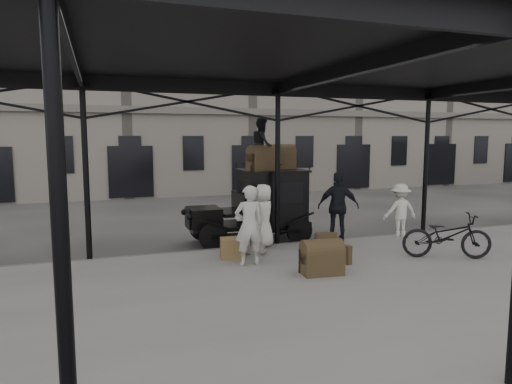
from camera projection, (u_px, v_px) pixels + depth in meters
ground at (307, 268)px, 11.06m from camera, size 120.00×120.00×0.00m
platform at (350, 291)px, 9.17m from camera, size 28.00×8.00×0.15m
canopy at (349, 63)px, 8.89m from camera, size 22.50×9.00×4.74m
building_frontage at (179, 72)px, 27.11m from camera, size 64.00×8.00×14.00m
taxi at (262, 202)px, 13.72m from camera, size 3.65×1.55×2.18m
porter_left at (249, 225)px, 10.70m from camera, size 0.70×0.48×1.89m
porter_midleft at (251, 221)px, 11.72m from camera, size 0.99×0.87×1.72m
porter_centre at (263, 216)px, 12.47m from camera, size 0.99×0.98×1.73m
porter_official at (338, 207)px, 13.17m from camera, size 1.27×0.92×2.00m
porter_right at (400, 210)px, 13.76m from camera, size 1.11×0.73×1.61m
bicycle at (447, 236)px, 11.34m from camera, size 2.26×1.58×1.13m
porter_roof at (262, 144)px, 13.41m from camera, size 0.79×0.89×1.53m
steamer_trunk_roof_near at (262, 160)px, 13.30m from camera, size 0.93×0.70×0.61m
steamer_trunk_roof_far at (280, 159)px, 13.97m from camera, size 0.88×0.55×0.63m
steamer_trunk_platform at (322, 259)px, 10.03m from camera, size 0.93×0.61×0.65m
wicker_hamper at (233, 248)px, 11.37m from camera, size 0.67×0.54×0.50m
suitcase_upright at (340, 253)px, 10.95m from camera, size 0.36×0.61×0.45m
suitcase_flat at (326, 240)px, 12.47m from camera, size 0.61×0.22×0.40m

